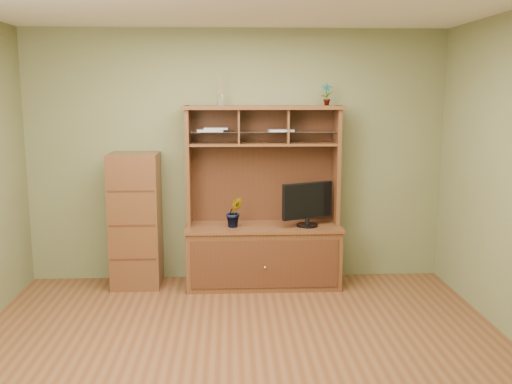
{
  "coord_description": "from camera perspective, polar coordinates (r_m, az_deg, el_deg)",
  "views": [
    {
      "loc": [
        -0.07,
        -4.14,
        2.02
      ],
      "look_at": [
        0.17,
        1.2,
        1.1
      ],
      "focal_mm": 40.0,
      "sensor_mm": 36.0,
      "label": 1
    }
  ],
  "objects": [
    {
      "name": "reed_diffuser",
      "position": [
        5.95,
        -3.61,
        9.82
      ],
      "size": [
        0.06,
        0.06,
        0.31
      ],
      "color": "silver",
      "rests_on": "media_hutch"
    },
    {
      "name": "magazines",
      "position": [
        5.96,
        -2.14,
        6.24
      ],
      "size": [
        1.02,
        0.23,
        0.04
      ],
      "color": "#B5B5BA",
      "rests_on": "media_hutch"
    },
    {
      "name": "top_plant",
      "position": [
        6.03,
        7.06,
        9.68
      ],
      "size": [
        0.13,
        0.09,
        0.23
      ],
      "primitive_type": "imported",
      "rotation": [
        0.0,
        0.0,
        -0.11
      ],
      "color": "#2D6423",
      "rests_on": "media_hutch"
    },
    {
      "name": "side_cabinet",
      "position": [
        6.12,
        -11.93,
        -2.79
      ],
      "size": [
        0.51,
        0.46,
        1.41
      ],
      "color": "#462414",
      "rests_on": "room"
    },
    {
      "name": "monitor",
      "position": [
        5.95,
        5.17,
        -1.14
      ],
      "size": [
        0.55,
        0.28,
        0.46
      ],
      "rotation": [
        0.0,
        0.0,
        0.42
      ],
      "color": "black",
      "rests_on": "media_hutch"
    },
    {
      "name": "orchid_plant",
      "position": [
        5.91,
        -2.16,
        -2.01
      ],
      "size": [
        0.18,
        0.15,
        0.32
      ],
      "primitive_type": "imported",
      "rotation": [
        0.0,
        0.0,
        0.06
      ],
      "color": "#355A1E",
      "rests_on": "media_hutch"
    },
    {
      "name": "room",
      "position": [
        4.2,
        -1.58,
        0.6
      ],
      "size": [
        4.54,
        4.04,
        2.74
      ],
      "color": "#593119",
      "rests_on": "ground"
    },
    {
      "name": "media_hutch",
      "position": [
        6.07,
        0.72,
        -4.48
      ],
      "size": [
        1.66,
        0.61,
        1.9
      ],
      "color": "#462414",
      "rests_on": "room"
    }
  ]
}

